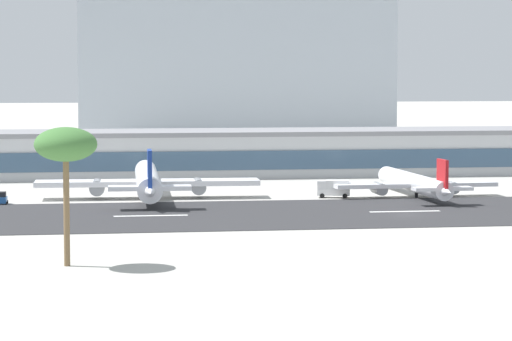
{
  "coord_description": "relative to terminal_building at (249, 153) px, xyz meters",
  "views": [
    {
      "loc": [
        -51.89,
        -190.63,
        23.55
      ],
      "look_at": [
        -20.13,
        32.39,
        4.92
      ],
      "focal_mm": 85.22,
      "sensor_mm": 36.0,
      "label": 1
    }
  ],
  "objects": [
    {
      "name": "airliner_navy_tail_gate_0",
      "position": [
        -25.23,
        -47.56,
        -1.84
      ],
      "size": [
        41.29,
        48.88,
        10.2
      ],
      "rotation": [
        0.0,
        0.0,
        1.54
      ],
      "color": "white",
      "rests_on": "ground_plane"
    },
    {
      "name": "terminal_building",
      "position": [
        0.0,
        0.0,
        0.0
      ],
      "size": [
        203.63,
        21.58,
        10.18
      ],
      "color": "#B7BABC",
      "rests_on": "ground_plane"
    },
    {
      "name": "service_box_truck_2",
      "position": [
        8.92,
        -50.21,
        -3.31
      ],
      "size": [
        6.35,
        3.6,
        3.25
      ],
      "rotation": [
        0.0,
        0.0,
        2.95
      ],
      "color": "white",
      "rests_on": "ground_plane"
    },
    {
      "name": "airliner_red_tail_gate_1",
      "position": [
        24.2,
        -51.97,
        -2.5
      ],
      "size": [
        31.12,
        38.95,
        8.13
      ],
      "rotation": [
        0.0,
        0.0,
        1.62
      ],
      "color": "white",
      "rests_on": "ground_plane"
    },
    {
      "name": "runway_centreline_dash_4",
      "position": [
        16.12,
        -74.11,
        -5.01
      ],
      "size": [
        12.0,
        1.2,
        0.01
      ],
      "primitive_type": "cube",
      "color": "white",
      "rests_on": "runway_strip"
    },
    {
      "name": "distant_hotel_block",
      "position": [
        13.31,
        133.29,
        19.28
      ],
      "size": [
        103.41,
        31.53,
        48.74
      ],
      "primitive_type": "cube",
      "color": "#A8B2BC",
      "rests_on": "ground_plane"
    },
    {
      "name": "runway_centreline_dash_3",
      "position": [
        -26.16,
        -74.11,
        -5.01
      ],
      "size": [
        12.0,
        1.2,
        0.01
      ],
      "primitive_type": "cube",
      "color": "white",
      "rests_on": "runway_strip"
    },
    {
      "name": "runway_strip",
      "position": [
        15.1,
        -74.11,
        -5.05
      ],
      "size": [
        800.0,
        40.6,
        0.08
      ],
      "primitive_type": "cube",
      "color": "#2D2D30",
      "rests_on": "ground_plane"
    },
    {
      "name": "ground_plane",
      "position": [
        15.1,
        -78.92,
        -5.09
      ],
      "size": [
        1400.0,
        1400.0,
        0.0
      ],
      "primitive_type": "plane",
      "color": "#B2AFA8"
    },
    {
      "name": "palm_tree_1",
      "position": [
        -38.93,
        -122.85,
        9.38
      ],
      "size": [
        7.56,
        7.56,
        16.79
      ],
      "color": "brown",
      "rests_on": "ground_plane"
    },
    {
      "name": "service_baggage_tug_0",
      "position": [
        -51.14,
        -52.91,
        -4.05
      ],
      "size": [
        1.97,
        3.25,
        2.2
      ],
      "rotation": [
        0.0,
        0.0,
        1.54
      ],
      "color": "#23569E",
      "rests_on": "ground_plane"
    }
  ]
}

